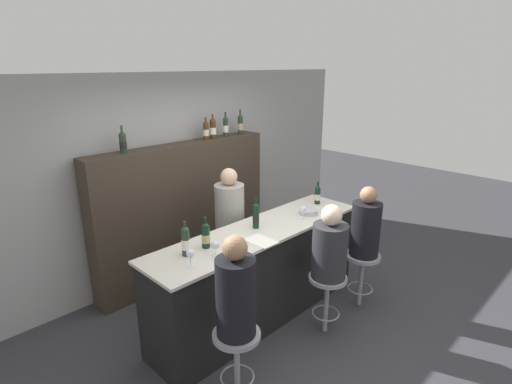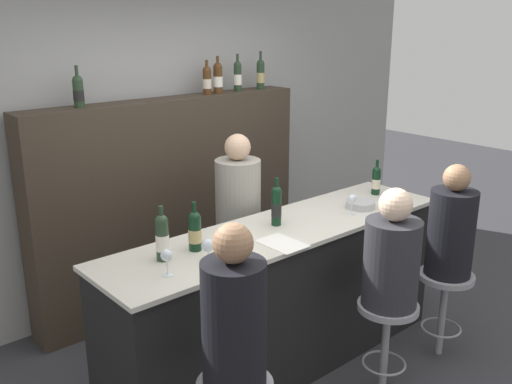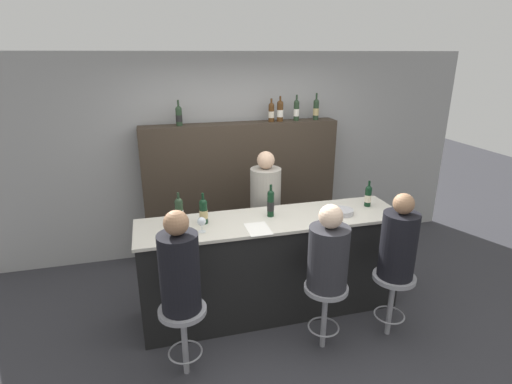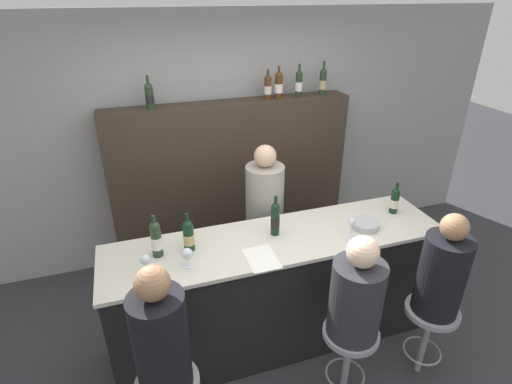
% 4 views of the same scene
% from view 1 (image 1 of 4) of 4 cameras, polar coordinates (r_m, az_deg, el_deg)
% --- Properties ---
extents(ground_plane, '(16.00, 16.00, 0.00)m').
position_cam_1_polar(ground_plane, '(4.51, 3.56, -18.73)').
color(ground_plane, '#333338').
extents(wall_back, '(6.40, 0.05, 2.60)m').
position_cam_1_polar(wall_back, '(5.25, -11.82, 2.15)').
color(wall_back, '#9E9E9E').
rests_on(wall_back, ground_plane).
extents(bar_counter, '(2.64, 0.66, 1.04)m').
position_cam_1_polar(bar_counter, '(4.40, 0.60, -11.59)').
color(bar_counter, black).
rests_on(bar_counter, ground_plane).
extents(back_bar_cabinet, '(2.47, 0.28, 1.76)m').
position_cam_1_polar(back_bar_cabinet, '(5.20, -10.14, -2.76)').
color(back_bar_cabinet, '#382D23').
rests_on(back_bar_cabinet, ground_plane).
extents(wine_bottle_counter_0, '(0.08, 0.08, 0.33)m').
position_cam_1_polar(wine_bottle_counter_0, '(3.64, -10.02, -6.88)').
color(wine_bottle_counter_0, '#233823').
rests_on(wine_bottle_counter_0, bar_counter).
extents(wine_bottle_counter_1, '(0.08, 0.08, 0.30)m').
position_cam_1_polar(wine_bottle_counter_1, '(3.76, -7.21, -6.14)').
color(wine_bottle_counter_1, black).
rests_on(wine_bottle_counter_1, bar_counter).
extents(wine_bottle_counter_2, '(0.07, 0.07, 0.33)m').
position_cam_1_polar(wine_bottle_counter_2, '(4.16, -0.03, -3.36)').
color(wine_bottle_counter_2, black).
rests_on(wine_bottle_counter_2, bar_counter).
extents(wine_bottle_counter_3, '(0.07, 0.07, 0.28)m').
position_cam_1_polar(wine_bottle_counter_3, '(4.95, 8.79, -0.38)').
color(wine_bottle_counter_3, black).
rests_on(wine_bottle_counter_3, bar_counter).
extents(wine_bottle_backbar_0, '(0.08, 0.08, 0.30)m').
position_cam_1_polar(wine_bottle_backbar_0, '(4.57, -18.49, 6.77)').
color(wine_bottle_backbar_0, '#233823').
rests_on(wine_bottle_backbar_0, back_bar_cabinet).
extents(wine_bottle_backbar_1, '(0.07, 0.07, 0.28)m').
position_cam_1_polar(wine_bottle_backbar_1, '(5.17, -7.17, 8.76)').
color(wine_bottle_backbar_1, '#4C2D14').
rests_on(wine_bottle_backbar_1, back_bar_cabinet).
extents(wine_bottle_backbar_2, '(0.08, 0.08, 0.31)m').
position_cam_1_polar(wine_bottle_backbar_2, '(5.24, -6.17, 9.04)').
color(wine_bottle_backbar_2, '#4C2D14').
rests_on(wine_bottle_backbar_2, back_bar_cabinet).
extents(wine_bottle_backbar_3, '(0.07, 0.07, 0.32)m').
position_cam_1_polar(wine_bottle_backbar_3, '(5.38, -4.36, 9.34)').
color(wine_bottle_backbar_3, '#233823').
rests_on(wine_bottle_backbar_3, back_bar_cabinet).
extents(wine_bottle_backbar_4, '(0.07, 0.07, 0.34)m').
position_cam_1_polar(wine_bottle_backbar_4, '(5.55, -2.25, 9.65)').
color(wine_bottle_backbar_4, '#233823').
rests_on(wine_bottle_backbar_4, back_bar_cabinet).
extents(wine_glass_0, '(0.07, 0.07, 0.15)m').
position_cam_1_polar(wine_glass_0, '(3.46, -9.39, -8.73)').
color(wine_glass_0, silver).
rests_on(wine_glass_0, bar_counter).
extents(wine_glass_1, '(0.08, 0.08, 0.14)m').
position_cam_1_polar(wine_glass_1, '(3.61, -5.85, -7.61)').
color(wine_glass_1, silver).
rests_on(wine_glass_1, bar_counter).
extents(wine_glass_2, '(0.06, 0.06, 0.15)m').
position_cam_1_polar(wine_glass_2, '(4.45, 6.79, -2.50)').
color(wine_glass_2, silver).
rests_on(wine_glass_2, bar_counter).
extents(metal_bowl, '(0.22, 0.22, 0.05)m').
position_cam_1_polar(metal_bowl, '(4.63, 7.48, -2.80)').
color(metal_bowl, '#B7B7BC').
rests_on(metal_bowl, bar_counter).
extents(tasting_menu, '(0.21, 0.30, 0.00)m').
position_cam_1_polar(tasting_menu, '(3.91, 0.71, -7.00)').
color(tasting_menu, white).
rests_on(tasting_menu, bar_counter).
extents(bar_stool_left, '(0.39, 0.39, 0.64)m').
position_cam_1_polar(bar_stool_left, '(3.46, -2.78, -21.24)').
color(bar_stool_left, gray).
rests_on(bar_stool_left, ground_plane).
extents(guest_seated_left, '(0.32, 0.32, 0.84)m').
position_cam_1_polar(guest_seated_left, '(3.17, -2.91, -14.16)').
color(guest_seated_left, black).
rests_on(guest_seated_left, bar_stool_left).
extents(bar_stool_middle, '(0.39, 0.39, 0.64)m').
position_cam_1_polar(bar_stool_middle, '(4.25, 10.13, -13.36)').
color(bar_stool_middle, gray).
rests_on(bar_stool_middle, ground_plane).
extents(guest_seated_middle, '(0.35, 0.35, 0.77)m').
position_cam_1_polar(guest_seated_middle, '(4.03, 10.49, -7.77)').
color(guest_seated_middle, '#28282D').
rests_on(guest_seated_middle, bar_stool_middle).
extents(bar_stool_right, '(0.39, 0.39, 0.64)m').
position_cam_1_polar(bar_stool_right, '(4.76, 14.93, -10.09)').
color(bar_stool_right, gray).
rests_on(bar_stool_right, ground_plane).
extents(guest_seated_right, '(0.32, 0.32, 0.80)m').
position_cam_1_polar(guest_seated_right, '(4.56, 15.40, -4.75)').
color(guest_seated_right, black).
rests_on(guest_seated_right, bar_stool_right).
extents(bartender, '(0.34, 0.34, 1.57)m').
position_cam_1_polar(bartender, '(4.77, -3.71, -6.53)').
color(bartender, gray).
rests_on(bartender, ground_plane).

